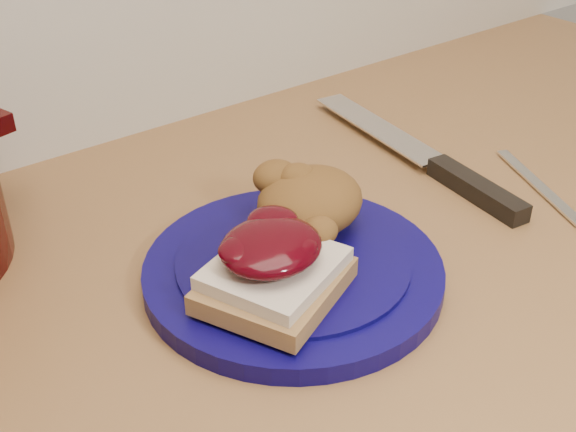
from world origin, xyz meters
TOP-DOWN VIEW (x-y plane):
  - plate at (-0.03, 1.46)m, footprint 0.32×0.32m
  - sandwich at (-0.07, 1.43)m, footprint 0.14×0.13m
  - stuffing_mound at (0.01, 1.49)m, footprint 0.13×0.12m
  - chef_knife at (0.21, 1.50)m, footprint 0.07×0.34m
  - butter_knife at (0.27, 1.42)m, footprint 0.08×0.15m

SIDE VIEW (x-z plane):
  - butter_knife at x=0.27m, z-range 0.90..0.90m
  - plate at x=-0.03m, z-range 0.90..0.92m
  - chef_knife at x=0.21m, z-range 0.90..0.92m
  - sandwich at x=-0.07m, z-range 0.92..0.97m
  - stuffing_mound at x=0.01m, z-range 0.92..0.97m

